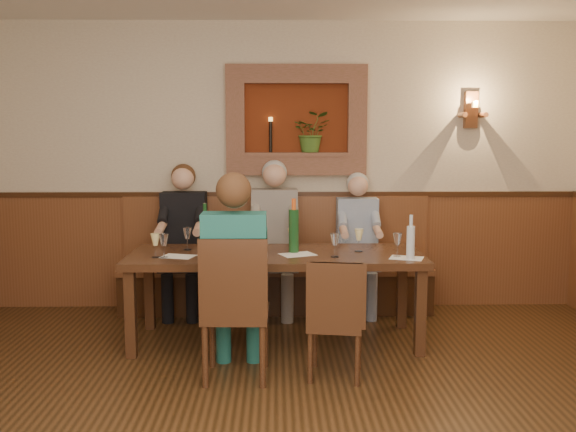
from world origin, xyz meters
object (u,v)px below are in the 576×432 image
(wine_bottle_green_a, at_px, (294,230))
(water_bottle, at_px, (411,242))
(chair_near_left, at_px, (236,337))
(spittoon_bucket, at_px, (251,238))
(person_bench_left, at_px, (183,253))
(wine_bottle_green_b, at_px, (205,231))
(person_bench_right, at_px, (358,256))
(chair_near_right, at_px, (335,343))
(dining_table, at_px, (276,262))
(person_bench_mid, at_px, (275,251))
(person_chair_front, at_px, (236,293))
(bench, at_px, (276,277))

(wine_bottle_green_a, height_order, water_bottle, wine_bottle_green_a)
(chair_near_left, bearing_deg, spittoon_bucket, 85.95)
(person_bench_left, xyz_separation_m, spittoon_bucket, (0.68, -0.83, 0.28))
(wine_bottle_green_b, distance_m, water_bottle, 1.69)
(person_bench_right, bearing_deg, water_bottle, -76.97)
(chair_near_right, bearing_deg, chair_near_left, -169.91)
(dining_table, xyz_separation_m, water_bottle, (1.05, -0.30, 0.22))
(person_bench_mid, bearing_deg, person_bench_right, 0.28)
(spittoon_bucket, bearing_deg, chair_near_left, -95.43)
(person_chair_front, height_order, spittoon_bucket, person_chair_front)
(dining_table, bearing_deg, person_bench_mid, 90.94)
(dining_table, relative_size, bench, 0.80)
(person_bench_mid, bearing_deg, person_chair_front, -99.50)
(spittoon_bucket, height_order, water_bottle, water_bottle)
(bench, bearing_deg, person_bench_mid, -97.31)
(chair_near_left, relative_size, person_chair_front, 0.70)
(bench, xyz_separation_m, wine_bottle_green_b, (-0.59, -0.82, 0.59))
(person_chair_front, distance_m, water_bottle, 1.44)
(chair_near_right, xyz_separation_m, person_bench_left, (-1.30, 1.63, 0.34))
(person_bench_right, xyz_separation_m, wine_bottle_green_a, (-0.64, -0.82, 0.38))
(spittoon_bucket, xyz_separation_m, wine_bottle_green_b, (-0.38, 0.12, 0.04))
(chair_near_right, bearing_deg, person_bench_left, 138.03)
(person_bench_mid, distance_m, spittoon_bucket, 0.89)
(person_chair_front, relative_size, wine_bottle_green_a, 3.29)
(wine_bottle_green_a, xyz_separation_m, water_bottle, (0.90, -0.32, -0.05))
(person_bench_left, height_order, wine_bottle_green_b, person_bench_left)
(wine_bottle_green_a, bearing_deg, bench, 99.06)
(chair_near_right, bearing_deg, person_chair_front, -172.00)
(chair_near_left, bearing_deg, chair_near_right, 2.06)
(dining_table, relative_size, person_bench_mid, 1.63)
(water_bottle, bearing_deg, bench, 130.14)
(person_bench_left, distance_m, person_bench_mid, 0.87)
(bench, height_order, chair_near_left, bench)
(bench, height_order, person_chair_front, person_chair_front)
(chair_near_left, bearing_deg, wine_bottle_green_a, 63.82)
(person_bench_mid, distance_m, wine_bottle_green_a, 0.89)
(person_bench_right, bearing_deg, wine_bottle_green_b, -152.63)
(chair_near_right, height_order, spittoon_bucket, spittoon_bucket)
(bench, distance_m, wine_bottle_green_a, 1.11)
(person_chair_front, xyz_separation_m, wine_bottle_green_a, (0.43, 0.80, 0.33))
(dining_table, bearing_deg, spittoon_bucket, 178.24)
(person_bench_right, relative_size, person_chair_front, 0.92)
(chair_near_left, xyz_separation_m, water_bottle, (1.33, 0.50, 0.59))
(spittoon_bucket, relative_size, water_bottle, 0.73)
(chair_near_left, bearing_deg, person_bench_left, 111.44)
(bench, distance_m, person_chair_front, 1.77)
(person_bench_left, distance_m, wine_bottle_green_a, 1.36)
(person_bench_right, distance_m, wine_bottle_green_b, 1.59)
(bench, relative_size, water_bottle, 8.51)
(person_chair_front, height_order, wine_bottle_green_a, person_chair_front)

